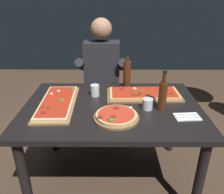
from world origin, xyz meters
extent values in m
plane|color=#4C3828|center=(0.00, 0.00, 0.00)|extent=(6.40, 6.40, 0.00)
cube|color=black|center=(0.00, 0.00, 0.72)|extent=(1.40, 0.96, 0.04)
cylinder|color=black|center=(-0.62, -0.40, 0.35)|extent=(0.07, 0.07, 0.70)
cylinder|color=black|center=(0.62, -0.40, 0.35)|extent=(0.07, 0.07, 0.70)
cylinder|color=black|center=(-0.62, 0.40, 0.35)|extent=(0.07, 0.07, 0.70)
cylinder|color=black|center=(0.62, 0.40, 0.35)|extent=(0.07, 0.07, 0.70)
cube|color=brown|center=(0.27, 0.18, 0.75)|extent=(0.64, 0.30, 0.02)
cube|color=tan|center=(0.27, 0.18, 0.77)|extent=(0.60, 0.27, 0.02)
cube|color=#B72D19|center=(0.27, 0.18, 0.78)|extent=(0.55, 0.24, 0.01)
cylinder|color=#4C7F2D|center=(0.25, 0.18, 0.79)|extent=(0.03, 0.03, 0.01)
cylinder|color=maroon|center=(0.09, 0.23, 0.79)|extent=(0.04, 0.04, 0.01)
cylinder|color=#4C7F2D|center=(0.31, 0.09, 0.79)|extent=(0.04, 0.04, 0.01)
cylinder|color=brown|center=(0.18, 0.10, 0.78)|extent=(0.04, 0.04, 0.01)
cylinder|color=beige|center=(0.20, 0.24, 0.78)|extent=(0.03, 0.03, 0.01)
cylinder|color=maroon|center=(0.24, 0.13, 0.79)|extent=(0.04, 0.04, 0.01)
cylinder|color=brown|center=(0.50, 0.14, 0.78)|extent=(0.04, 0.04, 0.01)
cylinder|color=brown|center=(0.22, 0.10, 0.79)|extent=(0.03, 0.03, 0.01)
cylinder|color=beige|center=(0.40, 0.12, 0.78)|extent=(0.03, 0.03, 0.01)
cube|color=olive|center=(-0.43, 0.01, 0.75)|extent=(0.30, 0.64, 0.02)
cube|color=#E5C184|center=(-0.43, 0.01, 0.77)|extent=(0.27, 0.60, 0.02)
cube|color=#B72D19|center=(-0.43, 0.01, 0.78)|extent=(0.24, 0.55, 0.01)
cylinder|color=brown|center=(-0.47, -0.12, 0.79)|extent=(0.03, 0.03, 0.01)
cylinder|color=#4C7F2D|center=(-0.35, 0.24, 0.78)|extent=(0.04, 0.04, 0.00)
cylinder|color=beige|center=(-0.51, 0.13, 0.79)|extent=(0.03, 0.03, 0.01)
cylinder|color=#4C7F2D|center=(-0.39, 0.00, 0.79)|extent=(0.04, 0.04, 0.01)
cylinder|color=brown|center=(-0.51, -0.12, 0.78)|extent=(0.03, 0.03, 0.00)
cylinder|color=maroon|center=(-0.48, -0.20, 0.79)|extent=(0.03, 0.03, 0.01)
cylinder|color=beige|center=(-0.46, 0.18, 0.78)|extent=(0.03, 0.03, 0.01)
cylinder|color=brown|center=(0.03, -0.20, 0.75)|extent=(0.33, 0.33, 0.02)
cylinder|color=#DBB270|center=(0.03, -0.20, 0.77)|extent=(0.30, 0.30, 0.02)
cylinder|color=red|center=(0.03, -0.20, 0.78)|extent=(0.26, 0.26, 0.01)
cylinder|color=maroon|center=(-0.08, -0.26, 0.78)|extent=(0.04, 0.04, 0.00)
cylinder|color=beige|center=(0.14, -0.12, 0.78)|extent=(0.03, 0.03, 0.01)
cylinder|color=maroon|center=(0.01, -0.26, 0.79)|extent=(0.04, 0.04, 0.01)
cylinder|color=brown|center=(-0.01, -0.29, 0.79)|extent=(0.03, 0.03, 0.01)
cylinder|color=maroon|center=(0.03, -0.13, 0.79)|extent=(0.04, 0.04, 0.01)
cylinder|color=#4C7F2D|center=(0.00, -0.30, 0.79)|extent=(0.04, 0.04, 0.01)
cylinder|color=#47230F|center=(0.38, -0.07, 0.85)|extent=(0.06, 0.06, 0.22)
cylinder|color=#47230F|center=(0.38, -0.07, 1.00)|extent=(0.03, 0.03, 0.08)
cylinder|color=black|center=(0.38, -0.07, 1.04)|extent=(0.03, 0.03, 0.01)
cylinder|color=#47230F|center=(0.14, 0.41, 0.86)|extent=(0.07, 0.07, 0.24)
cylinder|color=#47230F|center=(0.14, 0.41, 1.01)|extent=(0.03, 0.03, 0.06)
cylinder|color=black|center=(0.14, 0.41, 1.05)|extent=(0.03, 0.03, 0.01)
cylinder|color=silver|center=(0.27, -0.06, 0.78)|extent=(0.08, 0.08, 0.09)
cylinder|color=#5B3814|center=(0.27, -0.06, 0.75)|extent=(0.07, 0.07, 0.03)
cylinder|color=silver|center=(-0.15, 0.19, 0.79)|extent=(0.08, 0.08, 0.10)
cylinder|color=silver|center=(-0.15, 0.19, 0.76)|extent=(0.06, 0.06, 0.03)
cube|color=white|center=(0.54, -0.19, 0.74)|extent=(0.19, 0.12, 0.01)
cube|color=silver|center=(0.54, -0.20, 0.75)|extent=(0.17, 0.03, 0.00)
cube|color=silver|center=(0.54, -0.17, 0.75)|extent=(0.17, 0.03, 0.00)
cube|color=black|center=(-0.11, 0.78, 0.43)|extent=(0.44, 0.44, 0.04)
cube|color=black|center=(-0.11, 0.98, 0.66)|extent=(0.40, 0.04, 0.42)
cylinder|color=black|center=(-0.30, 0.59, 0.21)|extent=(0.04, 0.04, 0.41)
cylinder|color=black|center=(0.08, 0.59, 0.21)|extent=(0.04, 0.04, 0.41)
cylinder|color=black|center=(-0.30, 0.97, 0.21)|extent=(0.04, 0.04, 0.41)
cylinder|color=black|center=(0.08, 0.97, 0.21)|extent=(0.04, 0.04, 0.41)
cylinder|color=#23232D|center=(-0.21, 0.60, 0.23)|extent=(0.11, 0.11, 0.45)
cylinder|color=#23232D|center=(-0.01, 0.60, 0.23)|extent=(0.11, 0.11, 0.45)
cube|color=#23232D|center=(-0.11, 0.68, 0.51)|extent=(0.34, 0.40, 0.12)
cube|color=#232328|center=(-0.11, 0.78, 0.83)|extent=(0.38, 0.22, 0.52)
sphere|color=#A37556|center=(-0.11, 0.78, 1.22)|extent=(0.22, 0.22, 0.22)
cylinder|color=#232328|center=(-0.33, 0.73, 0.86)|extent=(0.09, 0.31, 0.21)
cylinder|color=#232328|center=(0.11, 0.73, 0.86)|extent=(0.09, 0.31, 0.21)
camera|label=1|loc=(0.01, -1.59, 1.55)|focal=35.93mm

